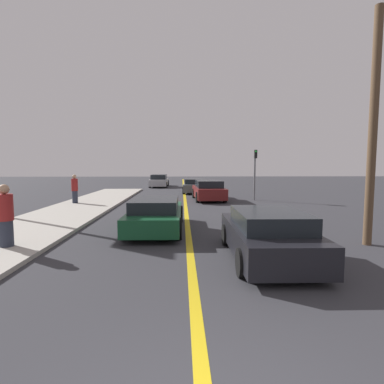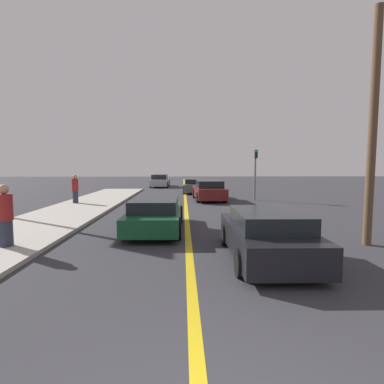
{
  "view_description": "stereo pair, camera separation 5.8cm",
  "coord_description": "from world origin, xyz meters",
  "px_view_note": "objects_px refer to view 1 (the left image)",
  "views": [
    {
      "loc": [
        -0.22,
        -1.88,
        2.37
      ],
      "look_at": [
        0.26,
        12.04,
        1.11
      ],
      "focal_mm": 28.0,
      "sensor_mm": 36.0,
      "label": 1
    },
    {
      "loc": [
        -0.16,
        -1.88,
        2.37
      ],
      "look_at": [
        0.26,
        12.04,
        1.11
      ],
      "focal_mm": 28.0,
      "sensor_mm": 36.0,
      "label": 2
    }
  ],
  "objects_px": {
    "car_far_distant": "(209,190)",
    "pedestrian_mid_group": "(75,189)",
    "pedestrian_near_curb": "(5,216)",
    "car_ahead_center": "(156,214)",
    "car_oncoming_far": "(159,181)",
    "traffic_light": "(255,169)",
    "utility_pole": "(373,129)",
    "car_near_right_lane": "(267,235)",
    "car_parked_left_lot": "(195,186)"
  },
  "relations": [
    {
      "from": "car_far_distant",
      "to": "utility_pole",
      "type": "relative_size",
      "value": 0.66
    },
    {
      "from": "car_parked_left_lot",
      "to": "traffic_light",
      "type": "xyz_separation_m",
      "value": [
        3.8,
        -5.82,
        1.52
      ]
    },
    {
      "from": "car_far_distant",
      "to": "car_oncoming_far",
      "type": "relative_size",
      "value": 0.93
    },
    {
      "from": "car_near_right_lane",
      "to": "pedestrian_mid_group",
      "type": "xyz_separation_m",
      "value": [
        -8.5,
        10.54,
        0.35
      ]
    },
    {
      "from": "pedestrian_mid_group",
      "to": "car_far_distant",
      "type": "bearing_deg",
      "value": 15.36
    },
    {
      "from": "car_parked_left_lot",
      "to": "car_oncoming_far",
      "type": "bearing_deg",
      "value": 119.65
    },
    {
      "from": "car_ahead_center",
      "to": "pedestrian_near_curb",
      "type": "xyz_separation_m",
      "value": [
        -3.92,
        -2.46,
        0.38
      ]
    },
    {
      "from": "car_ahead_center",
      "to": "car_far_distant",
      "type": "relative_size",
      "value": 1.01
    },
    {
      "from": "car_ahead_center",
      "to": "utility_pole",
      "type": "distance_m",
      "value": 7.39
    },
    {
      "from": "pedestrian_mid_group",
      "to": "utility_pole",
      "type": "bearing_deg",
      "value": -38.13
    },
    {
      "from": "car_near_right_lane",
      "to": "car_parked_left_lot",
      "type": "relative_size",
      "value": 0.87
    },
    {
      "from": "car_parked_left_lot",
      "to": "utility_pole",
      "type": "xyz_separation_m",
      "value": [
        4.42,
        -17.16,
        2.82
      ]
    },
    {
      "from": "car_far_distant",
      "to": "car_oncoming_far",
      "type": "bearing_deg",
      "value": 106.05
    },
    {
      "from": "car_oncoming_far",
      "to": "traffic_light",
      "type": "xyz_separation_m",
      "value": [
        7.36,
        -12.8,
        1.46
      ]
    },
    {
      "from": "car_near_right_lane",
      "to": "car_far_distant",
      "type": "xyz_separation_m",
      "value": [
        -0.34,
        12.78,
        0.04
      ]
    },
    {
      "from": "car_oncoming_far",
      "to": "pedestrian_mid_group",
      "type": "bearing_deg",
      "value": -103.85
    },
    {
      "from": "car_near_right_lane",
      "to": "pedestrian_mid_group",
      "type": "height_order",
      "value": "pedestrian_mid_group"
    },
    {
      "from": "car_far_distant",
      "to": "car_parked_left_lot",
      "type": "distance_m",
      "value": 5.65
    },
    {
      "from": "car_ahead_center",
      "to": "car_far_distant",
      "type": "xyz_separation_m",
      "value": [
        2.76,
        9.35,
        0.07
      ]
    },
    {
      "from": "pedestrian_mid_group",
      "to": "utility_pole",
      "type": "xyz_separation_m",
      "value": [
        11.87,
        -9.32,
        2.45
      ]
    },
    {
      "from": "car_near_right_lane",
      "to": "car_parked_left_lot",
      "type": "height_order",
      "value": "car_near_right_lane"
    },
    {
      "from": "utility_pole",
      "to": "car_oncoming_far",
      "type": "bearing_deg",
      "value": 108.28
    },
    {
      "from": "car_ahead_center",
      "to": "pedestrian_mid_group",
      "type": "distance_m",
      "value": 8.93
    },
    {
      "from": "car_far_distant",
      "to": "pedestrian_mid_group",
      "type": "bearing_deg",
      "value": -167.31
    },
    {
      "from": "car_oncoming_far",
      "to": "car_ahead_center",
      "type": "bearing_deg",
      "value": -85.22
    },
    {
      "from": "car_parked_left_lot",
      "to": "car_ahead_center",
      "type": "bearing_deg",
      "value": -95.17
    },
    {
      "from": "car_near_right_lane",
      "to": "traffic_light",
      "type": "height_order",
      "value": "traffic_light"
    },
    {
      "from": "traffic_light",
      "to": "car_parked_left_lot",
      "type": "bearing_deg",
      "value": 123.15
    },
    {
      "from": "pedestrian_mid_group",
      "to": "utility_pole",
      "type": "relative_size",
      "value": 0.25
    },
    {
      "from": "car_near_right_lane",
      "to": "traffic_light",
      "type": "xyz_separation_m",
      "value": [
        2.75,
        12.57,
        1.5
      ]
    },
    {
      "from": "pedestrian_mid_group",
      "to": "traffic_light",
      "type": "relative_size",
      "value": 0.5
    },
    {
      "from": "car_ahead_center",
      "to": "utility_pole",
      "type": "xyz_separation_m",
      "value": [
        6.47,
        -2.21,
        2.82
      ]
    },
    {
      "from": "car_oncoming_far",
      "to": "traffic_light",
      "type": "relative_size",
      "value": 1.43
    },
    {
      "from": "car_ahead_center",
      "to": "car_oncoming_far",
      "type": "height_order",
      "value": "car_oncoming_far"
    },
    {
      "from": "car_near_right_lane",
      "to": "traffic_light",
      "type": "relative_size",
      "value": 1.22
    },
    {
      "from": "car_far_distant",
      "to": "pedestrian_near_curb",
      "type": "bearing_deg",
      "value": -122.17
    },
    {
      "from": "car_parked_left_lot",
      "to": "pedestrian_near_curb",
      "type": "bearing_deg",
      "value": -106.29
    },
    {
      "from": "car_near_right_lane",
      "to": "car_ahead_center",
      "type": "distance_m",
      "value": 4.62
    },
    {
      "from": "traffic_light",
      "to": "car_ahead_center",
      "type": "bearing_deg",
      "value": -122.62
    },
    {
      "from": "car_far_distant",
      "to": "pedestrian_near_curb",
      "type": "height_order",
      "value": "pedestrian_near_curb"
    },
    {
      "from": "car_parked_left_lot",
      "to": "pedestrian_mid_group",
      "type": "bearing_deg",
      "value": -130.87
    },
    {
      "from": "pedestrian_near_curb",
      "to": "traffic_light",
      "type": "xyz_separation_m",
      "value": [
        9.77,
        11.6,
        1.14
      ]
    },
    {
      "from": "pedestrian_near_curb",
      "to": "traffic_light",
      "type": "distance_m",
      "value": 15.21
    },
    {
      "from": "car_parked_left_lot",
      "to": "car_oncoming_far",
      "type": "distance_m",
      "value": 7.84
    },
    {
      "from": "car_oncoming_far",
      "to": "pedestrian_near_curb",
      "type": "relative_size",
      "value": 2.79
    },
    {
      "from": "car_ahead_center",
      "to": "pedestrian_mid_group",
      "type": "xyz_separation_m",
      "value": [
        -5.4,
        7.11,
        0.37
      ]
    },
    {
      "from": "car_ahead_center",
      "to": "car_parked_left_lot",
      "type": "relative_size",
      "value": 0.95
    },
    {
      "from": "pedestrian_near_curb",
      "to": "car_far_distant",
      "type": "bearing_deg",
      "value": 60.5
    },
    {
      "from": "car_far_distant",
      "to": "utility_pole",
      "type": "bearing_deg",
      "value": -74.86
    },
    {
      "from": "car_ahead_center",
      "to": "traffic_light",
      "type": "bearing_deg",
      "value": 58.11
    }
  ]
}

